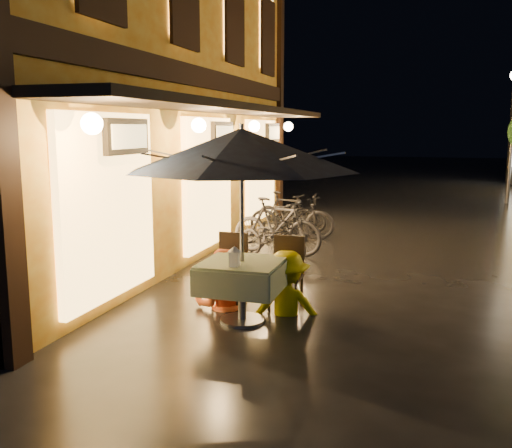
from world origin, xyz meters
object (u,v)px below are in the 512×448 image
(cafe_table, at_px, (242,276))
(person_yellow, at_px, (287,252))
(table_lantern, at_px, (234,255))
(bicycle_0, at_px, (272,238))
(person_orange, at_px, (222,250))
(patio_umbrella, at_px, (242,150))

(cafe_table, height_order, person_yellow, person_yellow)
(table_lantern, relative_size, bicycle_0, 0.16)
(person_yellow, relative_size, bicycle_0, 1.05)
(person_orange, distance_m, bicycle_0, 2.95)
(cafe_table, xyz_separation_m, patio_umbrella, (0.00, 0.00, 1.56))
(patio_umbrella, relative_size, table_lantern, 11.33)
(bicycle_0, bearing_deg, person_yellow, -138.31)
(cafe_table, distance_m, patio_umbrella, 1.56)
(bicycle_0, bearing_deg, table_lantern, -148.64)
(person_yellow, bearing_deg, bicycle_0, -83.35)
(person_yellow, distance_m, bicycle_0, 3.11)
(patio_umbrella, bearing_deg, person_yellow, 49.81)
(cafe_table, height_order, person_orange, person_orange)
(cafe_table, height_order, bicycle_0, bicycle_0)
(cafe_table, distance_m, table_lantern, 0.44)
(patio_umbrella, relative_size, bicycle_0, 1.84)
(person_orange, height_order, bicycle_0, person_orange)
(patio_umbrella, xyz_separation_m, bicycle_0, (-0.55, 3.45, -1.74))
(cafe_table, xyz_separation_m, bicycle_0, (-0.55, 3.45, -0.18))
(patio_umbrella, bearing_deg, bicycle_0, 99.03)
(person_yellow, bearing_deg, person_orange, -11.96)
(patio_umbrella, height_order, table_lantern, patio_umbrella)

